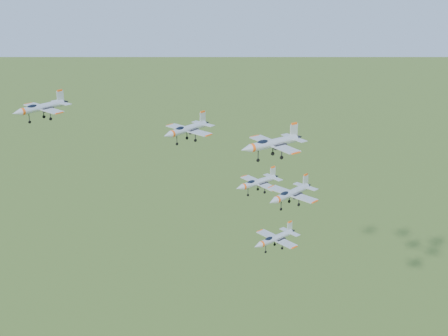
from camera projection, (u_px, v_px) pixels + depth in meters
jet_lead at (41, 107)px, 114.73m from camera, size 11.81×10.09×3.23m
jet_left_high at (187, 129)px, 123.61m from camera, size 12.68×10.84×3.48m
jet_right_high at (272, 143)px, 106.48m from camera, size 13.49×11.17×3.61m
jet_left_low at (257, 182)px, 137.64m from camera, size 12.65×10.56×3.38m
jet_right_low at (290, 193)px, 119.90m from camera, size 12.78×10.85×3.47m
jet_trail at (275, 238)px, 136.95m from camera, size 12.83×10.77×3.44m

